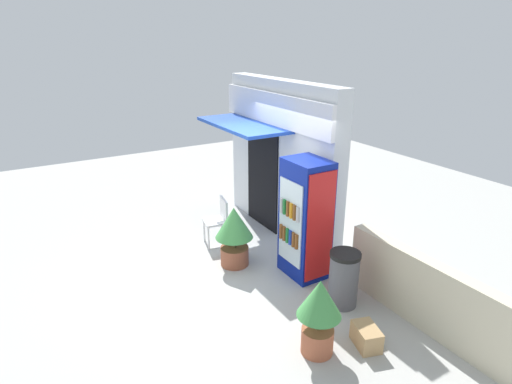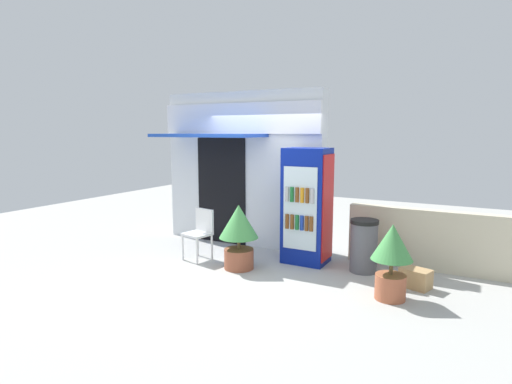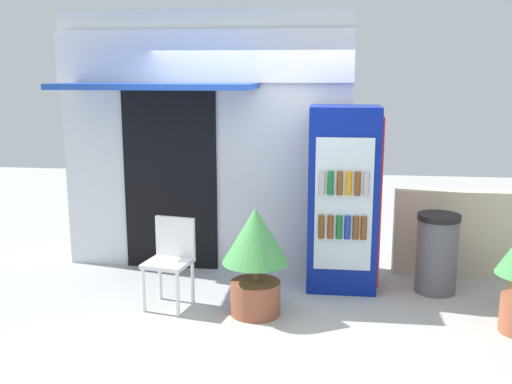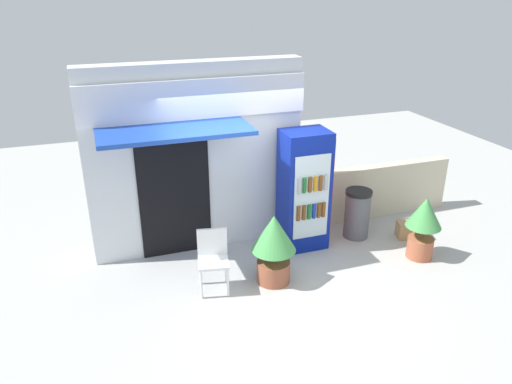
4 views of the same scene
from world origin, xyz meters
name	(u,v)px [view 1 (image 1 of 4)]	position (x,y,z in m)	size (l,w,h in m)	color
ground	(234,262)	(0.00, 0.00, 0.00)	(16.00, 16.00, 0.00)	#B2B2AD
storefront_building	(279,156)	(-0.72, 1.38, 1.53)	(3.32, 1.24, 2.95)	silver
drink_cooler	(305,219)	(0.88, 0.82, 0.97)	(0.74, 0.62, 1.93)	navy
plastic_chair	(219,218)	(-0.80, 0.11, 0.51)	(0.48, 0.47, 0.87)	white
potted_plant_near_shop	(234,231)	(0.05, -0.01, 0.62)	(0.63, 0.63, 1.04)	#995138
potted_plant_curbside	(319,310)	(2.45, -0.14, 0.61)	(0.54, 0.54, 1.01)	#AD5B3D
trash_bin	(344,279)	(1.85, 0.79, 0.42)	(0.44, 0.44, 0.84)	#595960
stone_boundary_wall	(425,293)	(2.75, 1.40, 0.49)	(2.56, 0.21, 0.97)	beige
cardboard_box	(366,337)	(2.68, 0.46, 0.14)	(0.40, 0.26, 0.27)	tan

